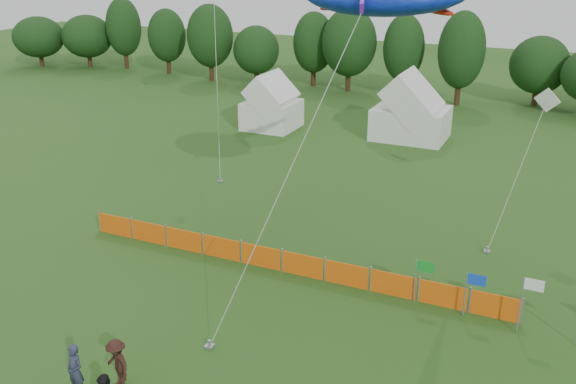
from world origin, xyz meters
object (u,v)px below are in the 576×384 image
at_px(spectator_c, 117,364).
at_px(barrier_fence, 281,261).
at_px(tent_left, 272,106).
at_px(tent_right, 411,113).
at_px(spectator_a, 75,371).

bearing_deg(spectator_c, barrier_fence, 104.21).
bearing_deg(tent_left, tent_right, 9.18).
xyz_separation_m(tent_left, tent_right, (10.45, 1.69, 0.16)).
xyz_separation_m(tent_left, spectator_a, (8.32, -30.94, -0.82)).
relative_size(barrier_fence, spectator_c, 11.51).
relative_size(tent_right, barrier_fence, 0.27).
bearing_deg(tent_left, spectator_a, -74.95).
bearing_deg(tent_right, spectator_c, -92.19).
relative_size(tent_left, barrier_fence, 0.19).
bearing_deg(spectator_c, tent_right, 110.63).
bearing_deg(tent_left, barrier_fence, -62.92).
bearing_deg(spectator_a, spectator_c, 57.73).
bearing_deg(spectator_c, tent_left, 129.90).
distance_m(tent_left, tent_right, 10.59).
distance_m(tent_right, spectator_a, 32.72).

